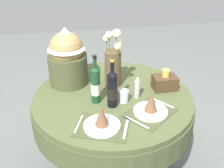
% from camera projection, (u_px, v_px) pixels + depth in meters
% --- Properties ---
extents(ground, '(8.00, 8.00, 0.00)m').
position_uv_depth(ground, '(113.00, 164.00, 2.40)').
color(ground, slate).
extents(dining_table, '(1.26, 1.26, 0.75)m').
position_uv_depth(dining_table, '(113.00, 110.00, 2.10)').
color(dining_table, '#4C5633').
rests_on(dining_table, ground).
extents(place_setting_left, '(0.41, 0.37, 0.16)m').
position_uv_depth(place_setting_left, '(102.00, 121.00, 1.66)').
color(place_setting_left, '#41492B').
rests_on(place_setting_left, dining_table).
extents(place_setting_right, '(0.43, 0.41, 0.16)m').
position_uv_depth(place_setting_right, '(151.00, 107.00, 1.80)').
color(place_setting_right, '#41492B').
rests_on(place_setting_right, dining_table).
extents(flower_vase, '(0.14, 0.20, 0.49)m').
position_uv_depth(flower_vase, '(113.00, 64.00, 2.07)').
color(flower_vase, brown).
rests_on(flower_vase, dining_table).
extents(wine_bottle_left, '(0.07, 0.07, 0.37)m').
position_uv_depth(wine_bottle_left, '(96.00, 85.00, 1.88)').
color(wine_bottle_left, '#194223').
rests_on(wine_bottle_left, dining_table).
extents(wine_bottle_centre, '(0.08, 0.08, 0.37)m').
position_uv_depth(wine_bottle_centre, '(112.00, 89.00, 1.83)').
color(wine_bottle_centre, black).
rests_on(wine_bottle_centre, dining_table).
extents(tumbler_near_left, '(0.07, 0.07, 0.09)m').
position_uv_depth(tumbler_near_left, '(124.00, 96.00, 1.93)').
color(tumbler_near_left, silver).
rests_on(tumbler_near_left, dining_table).
extents(pepper_mill, '(0.04, 0.04, 0.17)m').
position_uv_depth(pepper_mill, '(137.00, 88.00, 1.96)').
color(pepper_mill, '#B7B2AD').
rests_on(pepper_mill, dining_table).
extents(gift_tub_back_left, '(0.32, 0.32, 0.48)m').
position_uv_depth(gift_tub_back_left, '(67.00, 55.00, 2.08)').
color(gift_tub_back_left, '#474C2D').
rests_on(gift_tub_back_left, dining_table).
extents(woven_basket_side_right, '(0.19, 0.13, 0.17)m').
position_uv_depth(woven_basket_side_right, '(165.00, 82.00, 2.08)').
color(woven_basket_side_right, '#47331E').
rests_on(woven_basket_side_right, dining_table).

